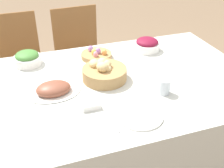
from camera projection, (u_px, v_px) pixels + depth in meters
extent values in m
plane|color=#7F664C|center=(109.00, 166.00, 2.14)|extent=(12.00, 12.00, 0.00)
cube|color=silver|center=(108.00, 129.00, 1.95)|extent=(1.89, 1.14, 0.75)
cylinder|color=brown|center=(3.00, 113.00, 2.36)|extent=(0.03, 0.03, 0.42)
cylinder|color=brown|center=(49.00, 104.00, 2.47)|extent=(0.03, 0.03, 0.42)
cylinder|color=brown|center=(2.00, 89.00, 2.67)|extent=(0.03, 0.03, 0.42)
cylinder|color=brown|center=(43.00, 82.00, 2.78)|extent=(0.03, 0.03, 0.42)
cube|color=brown|center=(21.00, 75.00, 2.46)|extent=(0.43, 0.43, 0.02)
cube|color=brown|center=(14.00, 40.00, 2.48)|extent=(0.42, 0.02, 0.49)
cylinder|color=brown|center=(70.00, 101.00, 2.51)|extent=(0.03, 0.03, 0.42)
cylinder|color=brown|center=(110.00, 92.00, 2.64)|extent=(0.03, 0.03, 0.42)
cylinder|color=brown|center=(60.00, 80.00, 2.82)|extent=(0.03, 0.03, 0.42)
cylinder|color=brown|center=(96.00, 73.00, 2.94)|extent=(0.03, 0.03, 0.42)
cube|color=brown|center=(83.00, 66.00, 2.61)|extent=(0.44, 0.44, 0.02)
cube|color=brown|center=(75.00, 33.00, 2.63)|extent=(0.42, 0.04, 0.49)
cylinder|color=#AD8451|center=(105.00, 74.00, 1.76)|extent=(0.28, 0.28, 0.08)
ellipsoid|color=#E0C184|center=(102.00, 67.00, 1.70)|extent=(0.10, 0.10, 0.06)
ellipsoid|color=#E0C184|center=(106.00, 66.00, 1.73)|extent=(0.09, 0.09, 0.04)
ellipsoid|color=#E0C184|center=(106.00, 68.00, 1.73)|extent=(0.08, 0.09, 0.04)
ellipsoid|color=#E0C184|center=(102.00, 63.00, 1.75)|extent=(0.10, 0.10, 0.06)
ellipsoid|color=#E0C184|center=(94.00, 64.00, 1.77)|extent=(0.08, 0.09, 0.05)
ellipsoid|color=#E0C184|center=(106.00, 64.00, 1.75)|extent=(0.08, 0.08, 0.05)
cylinder|color=#AD8451|center=(96.00, 55.00, 2.03)|extent=(0.22, 0.22, 0.03)
ellipsoid|color=#F4D151|center=(94.00, 52.00, 2.00)|extent=(0.04, 0.04, 0.05)
ellipsoid|color=#B27AD1|center=(91.00, 49.00, 2.05)|extent=(0.04, 0.04, 0.05)
ellipsoid|color=#B27AD1|center=(98.00, 51.00, 2.01)|extent=(0.04, 0.04, 0.05)
ellipsoid|color=pink|center=(96.00, 54.00, 1.97)|extent=(0.04, 0.04, 0.05)
ellipsoid|color=#F29E4C|center=(104.00, 53.00, 2.00)|extent=(0.04, 0.04, 0.05)
ellipsoid|color=#7FCC7A|center=(95.00, 51.00, 2.01)|extent=(0.04, 0.04, 0.04)
ellipsoid|color=white|center=(54.00, 92.00, 1.64)|extent=(0.31, 0.22, 0.01)
ellipsoid|color=brown|center=(54.00, 89.00, 1.63)|extent=(0.20, 0.15, 0.08)
cylinder|color=white|center=(147.00, 47.00, 2.13)|extent=(0.20, 0.20, 0.06)
ellipsoid|color=maroon|center=(147.00, 42.00, 2.11)|extent=(0.17, 0.17, 0.06)
cylinder|color=white|center=(28.00, 60.00, 1.94)|extent=(0.19, 0.19, 0.06)
ellipsoid|color=#478438|center=(27.00, 55.00, 1.92)|extent=(0.16, 0.16, 0.06)
cylinder|color=white|center=(140.00, 116.00, 1.46)|extent=(0.24, 0.24, 0.01)
cube|color=silver|center=(113.00, 122.00, 1.42)|extent=(0.01, 0.17, 0.00)
cube|color=silver|center=(165.00, 110.00, 1.50)|extent=(0.01, 0.17, 0.00)
cube|color=silver|center=(170.00, 109.00, 1.51)|extent=(0.01, 0.17, 0.00)
cylinder|color=silver|center=(164.00, 86.00, 1.62)|extent=(0.07, 0.07, 0.09)
cube|color=white|center=(91.00, 106.00, 1.51)|extent=(0.10, 0.06, 0.03)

